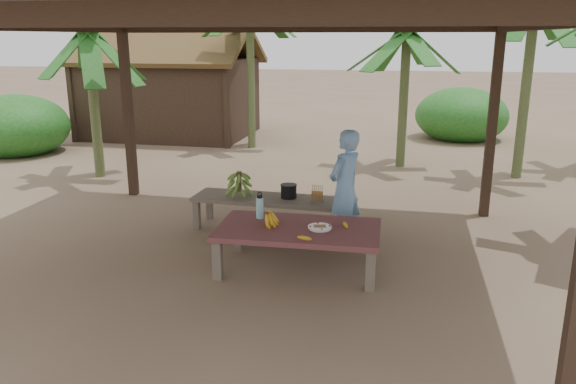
% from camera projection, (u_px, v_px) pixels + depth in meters
% --- Properties ---
extents(ground, '(80.00, 80.00, 0.00)m').
position_uv_depth(ground, '(262.00, 258.00, 6.69)').
color(ground, brown).
rests_on(ground, ground).
extents(pavilion, '(6.60, 5.60, 2.95)m').
position_uv_depth(pavilion, '(257.00, 14.00, 5.94)').
color(pavilion, black).
rests_on(pavilion, ground).
extents(work_table, '(1.83, 1.05, 0.50)m').
position_uv_depth(work_table, '(299.00, 233.00, 6.26)').
color(work_table, brown).
rests_on(work_table, ground).
extents(bench, '(2.22, 0.69, 0.45)m').
position_uv_depth(bench, '(274.00, 202.00, 7.58)').
color(bench, brown).
rests_on(bench, ground).
extents(ripe_banana_bunch, '(0.31, 0.28, 0.17)m').
position_uv_depth(ripe_banana_bunch, '(266.00, 218.00, 6.29)').
color(ripe_banana_bunch, yellow).
rests_on(ripe_banana_bunch, work_table).
extents(plate, '(0.26, 0.26, 0.04)m').
position_uv_depth(plate, '(320.00, 227.00, 6.19)').
color(plate, white).
rests_on(plate, work_table).
extents(loose_banana_front, '(0.16, 0.06, 0.04)m').
position_uv_depth(loose_banana_front, '(304.00, 238.00, 5.85)').
color(loose_banana_front, yellow).
rests_on(loose_banana_front, work_table).
extents(loose_banana_side, '(0.10, 0.15, 0.04)m').
position_uv_depth(loose_banana_side, '(346.00, 225.00, 6.25)').
color(loose_banana_side, yellow).
rests_on(loose_banana_side, work_table).
extents(water_flask, '(0.09, 0.09, 0.32)m').
position_uv_depth(water_flask, '(260.00, 207.00, 6.53)').
color(water_flask, '#42C2CE').
rests_on(water_flask, work_table).
extents(green_banana_stalk, '(0.32, 0.32, 0.35)m').
position_uv_depth(green_banana_stalk, '(239.00, 183.00, 7.64)').
color(green_banana_stalk, '#598C2D').
rests_on(green_banana_stalk, bench).
extents(cooking_pot, '(0.21, 0.21, 0.18)m').
position_uv_depth(cooking_pot, '(289.00, 191.00, 7.55)').
color(cooking_pot, black).
rests_on(cooking_pot, bench).
extents(skewer_rack, '(0.18, 0.09, 0.24)m').
position_uv_depth(skewer_rack, '(317.00, 193.00, 7.35)').
color(skewer_rack, '#A57F47').
rests_on(skewer_rack, bench).
extents(woman, '(0.57, 0.64, 1.47)m').
position_uv_depth(woman, '(345.00, 188.00, 6.99)').
color(woman, '#73A3DA').
rests_on(woman, ground).
extents(hut, '(4.40, 3.43, 2.85)m').
position_uv_depth(hut, '(172.00, 94.00, 14.83)').
color(hut, black).
rests_on(hut, ground).
extents(banana_plant_ne, '(1.80, 1.80, 3.43)m').
position_uv_depth(banana_plant_ne, '(534.00, 14.00, 9.77)').
color(banana_plant_ne, '#596638').
rests_on(banana_plant_ne, ground).
extents(banana_plant_n, '(1.80, 1.80, 2.90)m').
position_uv_depth(banana_plant_n, '(407.00, 44.00, 10.82)').
color(banana_plant_n, '#596638').
rests_on(banana_plant_n, ground).
extents(banana_plant_nw, '(1.80, 1.80, 3.57)m').
position_uv_depth(banana_plant_nw, '(250.00, 13.00, 12.60)').
color(banana_plant_nw, '#596638').
rests_on(banana_plant_nw, ground).
extents(banana_plant_w, '(1.80, 1.80, 2.83)m').
position_uv_depth(banana_plant_w, '(89.00, 49.00, 10.02)').
color(banana_plant_w, '#596638').
rests_on(banana_plant_w, ground).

